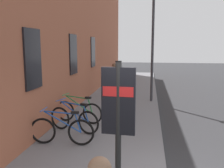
# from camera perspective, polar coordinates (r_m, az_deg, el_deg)

# --- Properties ---
(ground) EXTENTS (60.00, 60.00, 0.00)m
(ground) POSITION_cam_1_polar(r_m,az_deg,el_deg) (10.57, 16.23, -6.51)
(ground) COLOR #2D2D30
(sidewalk_pavement) EXTENTS (24.00, 3.50, 0.12)m
(sidewalk_pavement) POSITION_cam_1_polar(r_m,az_deg,el_deg) (12.48, 2.39, -3.51)
(sidewalk_pavement) COLOR slate
(sidewalk_pavement) RESTS_ON ground
(station_facade) EXTENTS (22.00, 0.65, 8.45)m
(station_facade) POSITION_cam_1_polar(r_m,az_deg,el_deg) (13.61, -5.92, 15.11)
(station_facade) COLOR #9E563D
(station_facade) RESTS_ON ground
(bicycle_under_window) EXTENTS (0.48, 1.77, 0.97)m
(bicycle_under_window) POSITION_cam_1_polar(r_m,az_deg,el_deg) (6.79, -11.55, -10.57)
(bicycle_under_window) COLOR black
(bicycle_under_window) RESTS_ON sidewalk_pavement
(bicycle_leaning_wall) EXTENTS (0.67, 1.70, 0.97)m
(bicycle_leaning_wall) POSITION_cam_1_polar(r_m,az_deg,el_deg) (7.69, -8.83, -8.14)
(bicycle_leaning_wall) COLOR black
(bicycle_leaning_wall) RESTS_ON sidewalk_pavement
(bicycle_by_door) EXTENTS (0.52, 1.75, 0.97)m
(bicycle_by_door) POSITION_cam_1_polar(r_m,az_deg,el_deg) (8.56, -7.77, -6.34)
(bicycle_by_door) COLOR black
(bicycle_by_door) RESTS_ON sidewalk_pavement
(transit_info_sign) EXTENTS (0.12, 0.55, 2.40)m
(transit_info_sign) POSITION_cam_1_polar(r_m,az_deg,el_deg) (3.99, 1.49, -6.16)
(transit_info_sign) COLOR black
(transit_info_sign) RESTS_ON sidewalk_pavement
(pedestrian_crossing_street) EXTENTS (0.46, 0.57, 1.71)m
(pedestrian_crossing_street) POSITION_cam_1_polar(r_m,az_deg,el_deg) (13.01, 0.53, 1.94)
(pedestrian_crossing_street) COLOR brown
(pedestrian_crossing_street) RESTS_ON sidewalk_pavement
(pedestrian_near_bus) EXTENTS (0.61, 0.34, 1.64)m
(pedestrian_near_bus) POSITION_cam_1_polar(r_m,az_deg,el_deg) (9.27, 0.85, -1.18)
(pedestrian_near_bus) COLOR #723F72
(pedestrian_near_bus) RESTS_ON sidewalk_pavement
(street_lamp) EXTENTS (0.28, 0.28, 5.29)m
(street_lamp) POSITION_cam_1_polar(r_m,az_deg,el_deg) (11.67, 9.48, 11.26)
(street_lamp) COLOR #333338
(street_lamp) RESTS_ON sidewalk_pavement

